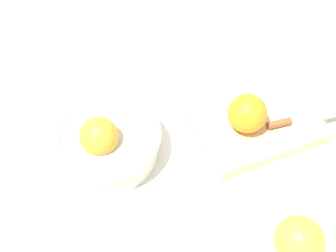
{
  "coord_description": "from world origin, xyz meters",
  "views": [
    {
      "loc": [
        -0.34,
        -0.33,
        0.67
      ],
      "look_at": [
        -0.04,
        0.09,
        0.04
      ],
      "focal_mm": 48.98,
      "sensor_mm": 36.0,
      "label": 1
    }
  ],
  "objects_px": {
    "orange_on_board": "(247,113)",
    "knife": "(296,120)",
    "cutting_board": "(257,125)",
    "apple_front_center": "(299,241)",
    "bowl": "(106,141)"
  },
  "relations": [
    {
      "from": "orange_on_board",
      "to": "knife",
      "type": "xyz_separation_m",
      "value": [
        0.08,
        -0.05,
        -0.03
      ]
    },
    {
      "from": "cutting_board",
      "to": "apple_front_center",
      "type": "height_order",
      "value": "apple_front_center"
    },
    {
      "from": "bowl",
      "to": "cutting_board",
      "type": "distance_m",
      "value": 0.28
    },
    {
      "from": "bowl",
      "to": "cutting_board",
      "type": "height_order",
      "value": "bowl"
    },
    {
      "from": "apple_front_center",
      "to": "knife",
      "type": "bearing_deg",
      "value": 45.38
    },
    {
      "from": "bowl",
      "to": "apple_front_center",
      "type": "distance_m",
      "value": 0.35
    },
    {
      "from": "cutting_board",
      "to": "apple_front_center",
      "type": "relative_size",
      "value": 2.98
    },
    {
      "from": "orange_on_board",
      "to": "bowl",
      "type": "bearing_deg",
      "value": 155.09
    },
    {
      "from": "cutting_board",
      "to": "orange_on_board",
      "type": "height_order",
      "value": "orange_on_board"
    },
    {
      "from": "cutting_board",
      "to": "apple_front_center",
      "type": "distance_m",
      "value": 0.25
    },
    {
      "from": "bowl",
      "to": "orange_on_board",
      "type": "distance_m",
      "value": 0.25
    },
    {
      "from": "cutting_board",
      "to": "knife",
      "type": "relative_size",
      "value": 1.48
    },
    {
      "from": "orange_on_board",
      "to": "knife",
      "type": "height_order",
      "value": "orange_on_board"
    },
    {
      "from": "bowl",
      "to": "orange_on_board",
      "type": "relative_size",
      "value": 2.74
    },
    {
      "from": "cutting_board",
      "to": "knife",
      "type": "bearing_deg",
      "value": -36.66
    }
  ]
}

